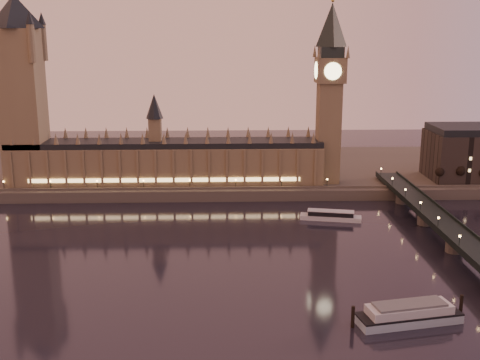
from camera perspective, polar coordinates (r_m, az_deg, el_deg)
The scene contains 10 objects.
ground at distance 240.58m, azimuth 0.22°, elevation -8.66°, with size 700.00×700.00×0.00m, color black.
far_embankment at distance 398.99m, azimuth 3.71°, elevation 0.94°, with size 560.00×130.00×6.00m, color #423D35.
palace_of_westminster at distance 351.70m, azimuth -7.01°, elevation 2.22°, with size 180.00×26.62×52.00m.
victoria_tower at distance 361.89m, azimuth -20.08°, elevation 8.87°, with size 31.68×31.68×118.00m.
big_ben at distance 349.68m, azimuth 8.52°, elevation 9.10°, with size 17.68×17.68×104.00m.
westminster_bridge at distance 258.27m, azimuth 21.14°, elevation -6.72°, with size 13.20×260.00×15.30m.
bare_tree_0 at distance 362.46m, azimuth 18.46°, elevation 0.66°, with size 5.13×5.13×10.42m.
bare_tree_1 at distance 367.11m, azimuth 20.35°, elevation 0.66°, with size 5.13×5.13×10.42m.
cruise_boat_a at distance 306.44m, azimuth 8.59°, elevation -3.37°, with size 31.18×12.71×4.88m.
moored_barge at distance 207.58m, azimuth 15.73°, elevation -12.12°, with size 39.13×16.09×7.30m.
Camera 1 is at (-7.76, -222.02, 92.31)m, focal length 45.00 mm.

